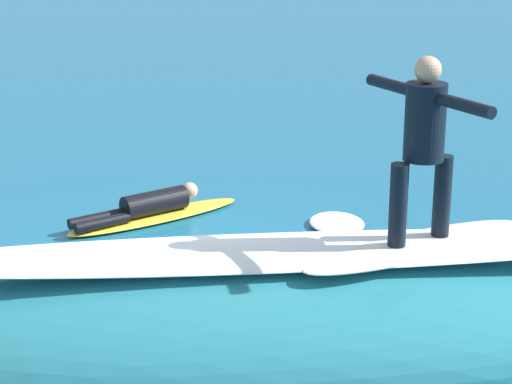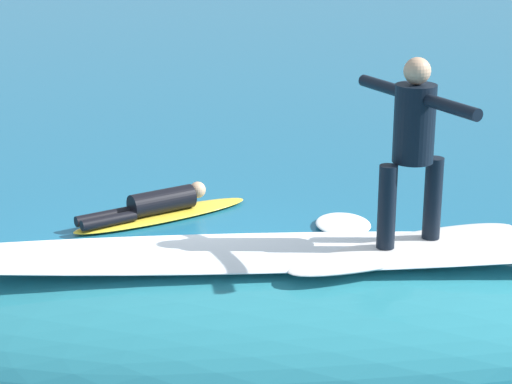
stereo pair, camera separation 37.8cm
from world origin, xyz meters
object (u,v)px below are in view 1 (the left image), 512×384
object	(u,v)px
surfboard_riding	(418,246)
surfboard_paddling	(155,217)
surfer_paddling	(145,205)
surfer_riding	(424,136)

from	to	relation	value
surfboard_riding	surfboard_paddling	bearing A→B (deg)	-89.72
surfboard_riding	surfer_paddling	xyz separation A→B (m)	(0.79, -5.07, -1.14)
surfboard_riding	surfer_riding	world-z (taller)	surfer_riding
surfer_paddling	surfboard_riding	bearing A→B (deg)	-93.07
surfboard_paddling	surfer_paddling	distance (m)	0.23
surfer_riding	surfer_paddling	distance (m)	5.53
surfboard_paddling	surfboard_riding	bearing A→B (deg)	-94.60
surfboard_riding	surfboard_paddling	world-z (taller)	surfboard_riding
surfboard_riding	surfboard_paddling	size ratio (longest dim) A/B	0.89
surfboard_paddling	surfer_paddling	world-z (taller)	surfer_paddling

